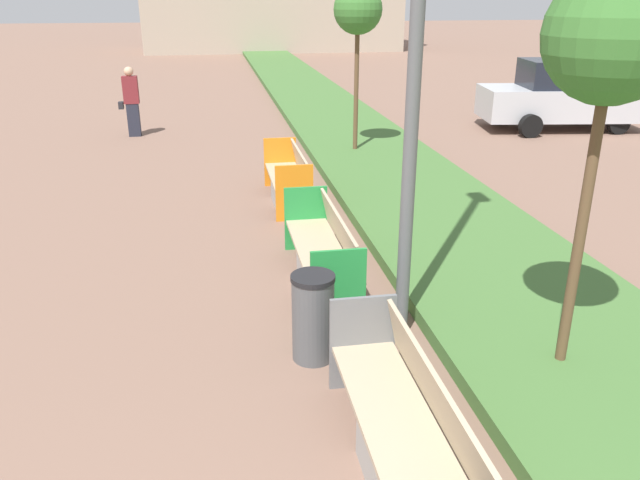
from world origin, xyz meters
name	(u,v)px	position (x,y,z in m)	size (l,w,h in m)	color
planter_grass_strip	(385,167)	(3.20, 12.00, 0.09)	(2.80, 120.00, 0.18)	#426B33
bench_grey_frame	(404,434)	(0.94, 3.28, 0.38)	(0.65, 2.45, 0.94)	#9E9B96
bench_green_frame	(323,256)	(0.94, 6.80, 0.38)	(0.65, 2.41, 0.94)	#9E9B96
bench_orange_frame	(289,182)	(0.94, 10.27, 0.37)	(0.65, 2.11, 0.94)	#9E9B96
litter_bin	(313,317)	(0.53, 5.05, 0.47)	(0.44, 0.44, 0.93)	#4C4F51
sapling_tree_near	(612,40)	(2.86, 4.34, 3.15)	(1.12, 1.12, 3.74)	brown
sapling_tree_far	(358,11)	(2.86, 13.35, 3.15)	(1.04, 1.04, 3.71)	brown
pedestrian_walking	(131,101)	(-2.38, 16.51, 0.91)	(0.53, 0.24, 1.78)	#232633
parked_car_distant	(560,96)	(9.07, 15.46, 0.91)	(4.41, 2.35, 1.86)	#B7BABF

